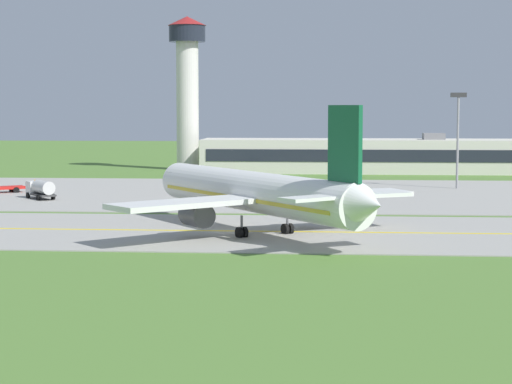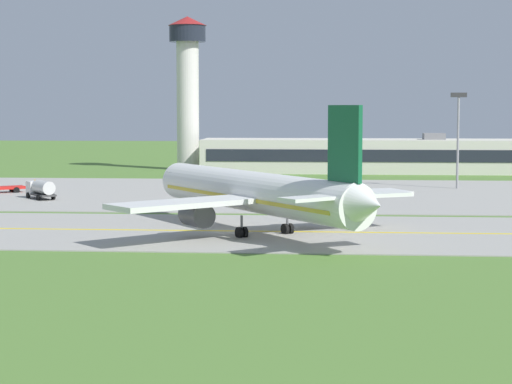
% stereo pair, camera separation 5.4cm
% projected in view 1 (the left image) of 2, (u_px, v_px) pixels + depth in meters
% --- Properties ---
extents(ground_plane, '(500.00, 500.00, 0.00)m').
position_uv_depth(ground_plane, '(230.00, 232.00, 94.83)').
color(ground_plane, '#517A33').
extents(taxiway_strip, '(240.00, 28.00, 0.10)m').
position_uv_depth(taxiway_strip, '(230.00, 231.00, 94.82)').
color(taxiway_strip, '#9E9B93').
rests_on(taxiway_strip, ground).
extents(apron_pad, '(140.00, 52.00, 0.10)m').
position_uv_depth(apron_pad, '(330.00, 194.00, 135.73)').
color(apron_pad, '#9E9B93').
rests_on(apron_pad, ground).
extents(taxiway_centreline, '(220.00, 0.60, 0.01)m').
position_uv_depth(taxiway_centreline, '(230.00, 231.00, 94.82)').
color(taxiway_centreline, yellow).
rests_on(taxiway_centreline, taxiway_strip).
extents(airplane_lead, '(28.79, 34.33, 12.70)m').
position_uv_depth(airplane_lead, '(257.00, 193.00, 92.45)').
color(airplane_lead, white).
rests_on(airplane_lead, ground).
extents(service_truck_baggage, '(5.37, 5.95, 2.65)m').
position_uv_depth(service_truck_baggage, '(41.00, 188.00, 127.63)').
color(service_truck_baggage, silver).
rests_on(service_truck_baggage, ground).
extents(service_truck_fuel, '(2.69, 6.13, 2.65)m').
position_uv_depth(service_truck_fuel, '(222.00, 178.00, 146.72)').
color(service_truck_fuel, '#264CA5').
rests_on(service_truck_fuel, ground).
extents(terminal_building, '(63.00, 11.94, 7.57)m').
position_uv_depth(terminal_building, '(367.00, 156.00, 180.22)').
color(terminal_building, beige).
rests_on(terminal_building, ground).
extents(control_tower, '(7.60, 7.60, 30.33)m').
position_uv_depth(control_tower, '(187.00, 79.00, 186.79)').
color(control_tower, silver).
rests_on(control_tower, ground).
extents(apron_light_mast, '(2.40, 0.50, 14.70)m').
position_uv_depth(apron_light_mast, '(458.00, 128.00, 143.37)').
color(apron_light_mast, gray).
rests_on(apron_light_mast, ground).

